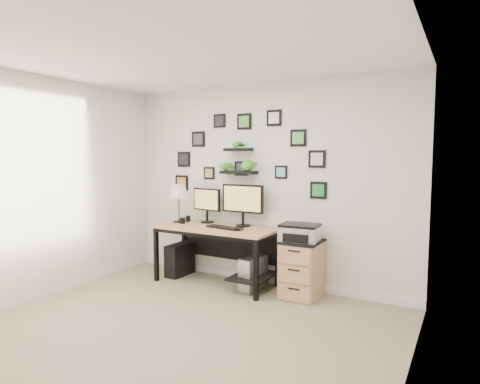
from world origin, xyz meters
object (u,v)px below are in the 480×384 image
Objects in this scene: monitor_right at (243,202)px; printer at (300,232)px; table_lamp at (179,192)px; monitor_left at (207,203)px; mug at (183,221)px; pc_tower_grey at (253,273)px; pc_tower_black at (180,259)px; file_cabinet at (302,269)px; desk at (219,236)px.

printer is at bearing -8.98° from monitor_right.
table_lamp is 1.12× the size of printer.
monitor_left reaches higher than mug.
pc_tower_black is at bearing 178.50° from pc_tower_grey.
monitor_right is at bearing 172.44° from file_cabinet.
pc_tower_black is 1.80m from file_cabinet.
table_lamp is 6.30× the size of mug.
monitor_right is at bearing 10.49° from pc_tower_black.
monitor_left is 0.41m from mug.
printer is (1.78, 0.01, -0.40)m from table_lamp.
printer reaches higher than mug.
mug is (-0.82, -0.22, -0.28)m from monitor_right.
printer is (1.09, 0.04, 0.14)m from desk.
table_lamp is at bearing 149.62° from pc_tower_black.
monitor_right reaches higher than mug.
desk is 0.54m from monitor_right.
monitor_left is at bearing 22.03° from table_lamp.
desk is at bearing -177.03° from file_cabinet.
mug is 1.67m from printer.
pc_tower_grey is at bearing 0.00° from pc_tower_black.
monitor_right reaches higher than table_lamp.
file_cabinet is at bearing 2.49° from pc_tower_black.
pc_tower_black is (0.01, -0.01, -0.95)m from table_lamp.
file_cabinet is 1.44× the size of printer.
pc_tower_black is at bearing -156.82° from monitor_left.
pc_tower_grey is at bearing -35.31° from monitor_right.
printer is (1.42, -0.14, -0.26)m from monitor_left.
printer is (-0.03, -0.02, 0.44)m from file_cabinet.
monitor_right is 1.27× the size of printer.
pc_tower_black is (-0.93, -0.15, -0.85)m from monitor_right.
desk is 3.70× the size of pc_tower_grey.
table_lamp reaches higher than printer.
desk is 2.39× the size of file_cabinet.
pc_tower_grey is 0.82m from printer.
monitor_left reaches higher than file_cabinet.
table_lamp reaches higher than file_cabinet.
table_lamp reaches higher than desk.
monitor_left is at bearing 150.67° from desk.
mug is at bearing -177.90° from pc_tower_grey.
pc_tower_grey is (0.25, -0.18, -0.87)m from monitor_right.
monitor_left is 0.57m from monitor_right.
table_lamp is at bearing -171.40° from monitor_right.
mug is 0.58m from pc_tower_black.
desk reaches higher than pc_tower_grey.
table_lamp is at bearing -157.97° from monitor_left.
table_lamp is at bearing 147.62° from mug.
file_cabinet is (0.62, 0.06, 0.13)m from pc_tower_grey.
pc_tower_black is at bearing -179.58° from printer.
monitor_left reaches higher than printer.
printer is (1.66, 0.08, -0.02)m from mug.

